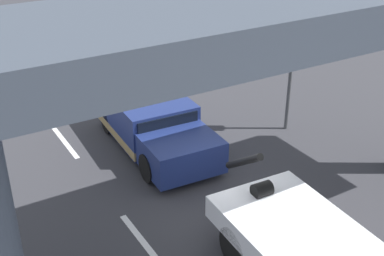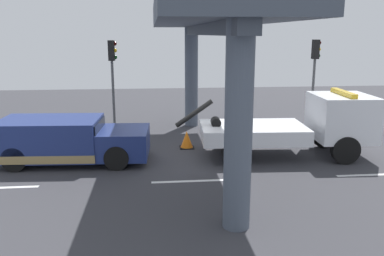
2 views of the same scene
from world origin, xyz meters
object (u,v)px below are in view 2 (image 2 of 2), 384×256
object	(u,v)px
towed_van_green	(67,141)
traffic_light_far	(315,64)
traffic_light_near	(113,66)
traffic_cone_orange	(187,140)
tow_truck_white	(304,124)

from	to	relation	value
towed_van_green	traffic_light_far	distance (m)	11.89
towed_van_green	traffic_light_near	size ratio (longest dim) A/B	1.26
towed_van_green	traffic_cone_orange	bearing A→B (deg)	18.08
tow_truck_white	traffic_light_far	world-z (taller)	traffic_light_far
traffic_light_near	traffic_light_far	distance (m)	9.50
traffic_light_far	towed_van_green	bearing A→B (deg)	-157.62
tow_truck_white	towed_van_green	bearing A→B (deg)	179.71
traffic_light_near	traffic_light_far	bearing A→B (deg)	0.00
traffic_light_near	traffic_cone_orange	bearing A→B (deg)	-43.98
tow_truck_white	towed_van_green	world-z (taller)	tow_truck_white
traffic_light_near	traffic_cone_orange	distance (m)	5.13
tow_truck_white	traffic_cone_orange	world-z (taller)	tow_truck_white
tow_truck_white	towed_van_green	distance (m)	8.69
tow_truck_white	traffic_light_near	size ratio (longest dim) A/B	1.73
tow_truck_white	traffic_cone_orange	distance (m)	4.61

